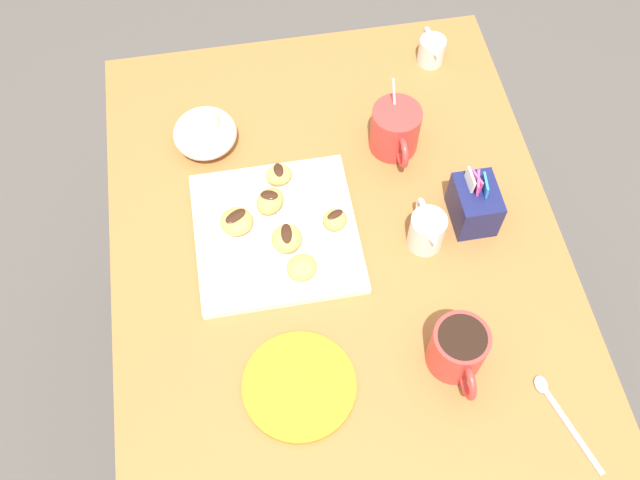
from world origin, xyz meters
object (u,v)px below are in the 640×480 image
(chocolate_sauce_pitcher, at_px, (431,49))
(coffee_mug_red_left, at_px, (396,129))
(beignet_2, at_px, (279,175))
(beignet_4, at_px, (335,220))
(beignet_3, at_px, (302,268))
(beignet_1, at_px, (287,239))
(saucer_orange_left, at_px, (299,386))
(coffee_mug_red_right, at_px, (458,349))
(cream_pitcher_white, at_px, (427,231))
(pastry_plate_square, at_px, (276,232))
(dining_table, at_px, (338,289))
(beignet_5, at_px, (270,201))
(beignet_0, at_px, (237,222))
(ice_cream_bowl, at_px, (205,131))
(sugar_caddy, at_px, (474,204))

(chocolate_sauce_pitcher, bearing_deg, coffee_mug_red_left, -31.20)
(beignet_2, relative_size, beignet_4, 1.15)
(beignet_3, bearing_deg, beignet_1, -163.99)
(chocolate_sauce_pitcher, height_order, saucer_orange_left, chocolate_sauce_pitcher)
(saucer_orange_left, bearing_deg, coffee_mug_red_right, 90.38)
(beignet_3, bearing_deg, beignet_4, 138.79)
(cream_pitcher_white, bearing_deg, beignet_1, -97.03)
(pastry_plate_square, relative_size, beignet_3, 5.35)
(dining_table, height_order, beignet_5, beignet_5)
(pastry_plate_square, relative_size, beignet_0, 4.96)
(coffee_mug_red_left, relative_size, beignet_3, 2.78)
(coffee_mug_red_left, distance_m, ice_cream_bowl, 0.35)
(cream_pitcher_white, bearing_deg, sugar_caddy, 112.04)
(dining_table, relative_size, sugar_caddy, 9.74)
(dining_table, distance_m, coffee_mug_red_left, 0.31)
(sugar_caddy, height_order, beignet_5, sugar_caddy)
(ice_cream_bowl, distance_m, beignet_3, 0.33)
(chocolate_sauce_pitcher, relative_size, saucer_orange_left, 0.52)
(dining_table, height_order, beignet_1, beignet_1)
(dining_table, xyz_separation_m, coffee_mug_red_right, (0.21, 0.14, 0.18))
(cream_pitcher_white, relative_size, beignet_5, 1.95)
(coffee_mug_red_right, bearing_deg, cream_pitcher_white, 178.15)
(beignet_0, bearing_deg, cream_pitcher_white, 76.15)
(coffee_mug_red_right, xyz_separation_m, beignet_0, (-0.29, -0.30, -0.02))
(pastry_plate_square, xyz_separation_m, beignet_1, (0.03, 0.02, 0.03))
(beignet_0, relative_size, beignet_1, 1.02)
(coffee_mug_red_left, xyz_separation_m, beignet_0, (0.13, -0.30, -0.02))
(coffee_mug_red_right, xyz_separation_m, chocolate_sauce_pitcher, (-0.62, 0.12, -0.02))
(chocolate_sauce_pitcher, height_order, beignet_3, chocolate_sauce_pitcher)
(coffee_mug_red_left, height_order, beignet_1, coffee_mug_red_left)
(dining_table, distance_m, beignet_2, 0.24)
(dining_table, relative_size, beignet_1, 18.94)
(beignet_1, relative_size, beignet_4, 1.31)
(beignet_5, bearing_deg, ice_cream_bowl, -150.19)
(coffee_mug_red_left, height_order, beignet_5, coffee_mug_red_left)
(chocolate_sauce_pitcher, xyz_separation_m, beignet_3, (0.44, -0.33, 0.00))
(sugar_caddy, xyz_separation_m, beignet_1, (0.01, -0.32, -0.01))
(ice_cream_bowl, height_order, beignet_4, ice_cream_bowl)
(coffee_mug_red_left, bearing_deg, coffee_mug_red_right, 0.00)
(beignet_2, distance_m, beignet_3, 0.19)
(cream_pitcher_white, relative_size, saucer_orange_left, 0.60)
(dining_table, xyz_separation_m, beignet_4, (-0.05, 0.00, 0.17))
(cream_pitcher_white, relative_size, beignet_4, 2.51)
(beignet_1, bearing_deg, cream_pitcher_white, 82.97)
(beignet_3, distance_m, beignet_5, 0.14)
(sugar_caddy, bearing_deg, chocolate_sauce_pitcher, 176.75)
(sugar_caddy, relative_size, ice_cream_bowl, 0.91)
(beignet_1, relative_size, beignet_5, 1.02)
(dining_table, relative_size, beignet_4, 24.75)
(beignet_4, bearing_deg, dining_table, -0.96)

